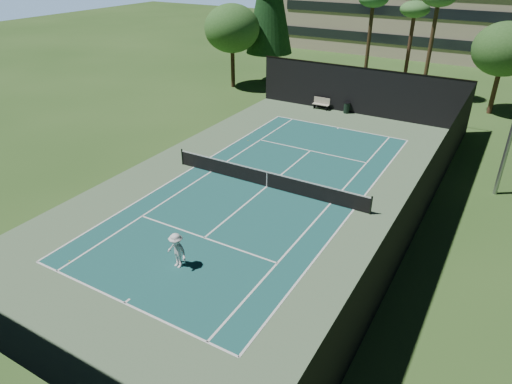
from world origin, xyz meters
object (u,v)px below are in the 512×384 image
Objects in this scene: tennis_ball_c at (308,182)px; player at (177,251)px; park_bench at (321,103)px; tennis_ball_b at (217,164)px; trash_bin at (347,108)px; tennis_ball_d at (248,141)px; tennis_ball_a at (69,261)px; tennis_net at (267,179)px.

player is at bearing -98.71° from tennis_ball_c.
park_bench is (-3.48, 24.53, -0.32)m from player.
park_bench is (1.27, 14.52, 0.52)m from tennis_ball_b.
player is 24.62m from trash_bin.
tennis_ball_d is 10.03m from park_bench.
tennis_ball_b is 4.66m from tennis_ball_d.
park_bench is at bearing 106.95° from player.
trash_bin is (3.64, 14.59, 0.45)m from tennis_ball_b.
tennis_ball_a reaches higher than tennis_ball_c.
tennis_ball_c is 14.27m from trash_bin.
tennis_net is at bearing -50.24° from tennis_ball_d.
tennis_ball_d is (-4.82, 5.80, -0.52)m from tennis_net.
tennis_net is 209.56× the size of tennis_ball_c.
tennis_ball_c is at bearing 90.18° from player.
tennis_ball_d is at bearing 92.02° from tennis_ball_a.
player is 26.04× the size of tennis_ball_d.
tennis_ball_b is (-4.75, 10.01, -0.84)m from player.
player is at bearing 26.20° from tennis_ball_a.
player reaches higher than tennis_ball_c.
trash_bin is (-0.78, 15.74, -0.08)m from tennis_net.
trash_bin reaches higher than tennis_ball_b.
tennis_ball_c is 0.04× the size of park_bench.
tennis_ball_a is at bearing -115.68° from tennis_ball_c.
trash_bin reaches higher than tennis_ball_d.
tennis_ball_b is (-0.20, 12.25, -0.00)m from tennis_ball_a.
tennis_net is 11.88m from tennis_ball_a.
tennis_ball_b is at bearing -104.00° from trash_bin.
tennis_ball_b is 15.04m from trash_bin.
tennis_ball_b is at bearing 124.27° from player.
tennis_net reaches higher than tennis_ball_c.
trash_bin is at bearing 101.06° from tennis_ball_c.
trash_bin is at bearing 1.66° from park_bench.
tennis_ball_a is 27.06m from trash_bin.
tennis_ball_c is 7.89m from tennis_ball_d.
tennis_ball_a is 26.79m from park_bench.
tennis_ball_b is 0.93× the size of tennis_ball_d.
tennis_net is 15.99m from park_bench.
tennis_ball_d is at bearing 149.14° from tennis_ball_c.
tennis_ball_a is 0.07× the size of trash_bin.
tennis_net is at bearing 69.15° from tennis_ball_a.
tennis_ball_d is 10.74m from trash_bin.
tennis_net is 209.23× the size of tennis_ball_b.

